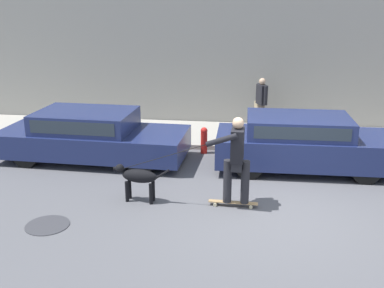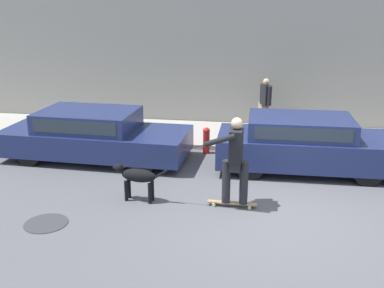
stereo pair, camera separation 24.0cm
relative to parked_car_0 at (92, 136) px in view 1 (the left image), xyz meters
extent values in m
plane|color=#545459|center=(4.25, -2.44, -0.60)|extent=(36.00, 36.00, 0.00)
cube|color=gray|center=(4.25, 3.79, 2.27)|extent=(32.00, 0.30, 5.75)
cube|color=#A39E93|center=(4.25, 2.37, -0.54)|extent=(30.00, 2.51, 0.12)
cylinder|color=black|center=(1.48, 0.73, -0.30)|extent=(0.62, 0.22, 0.61)
cylinder|color=black|center=(1.43, -0.83, -0.30)|extent=(0.62, 0.22, 0.61)
cylinder|color=black|center=(-1.33, 0.83, -0.30)|extent=(0.62, 0.22, 0.61)
cylinder|color=black|center=(-1.39, -0.73, -0.30)|extent=(0.62, 0.22, 0.61)
cube|color=navy|center=(0.05, 0.00, -0.13)|extent=(4.61, 1.96, 0.58)
cube|color=navy|center=(-0.13, 0.01, 0.40)|extent=(2.37, 1.70, 0.47)
cube|color=#28333D|center=(-0.16, -0.81, 0.42)|extent=(2.03, 0.09, 0.30)
cylinder|color=black|center=(6.33, 0.74, -0.28)|extent=(0.64, 0.21, 0.64)
cylinder|color=black|center=(6.35, -0.70, -0.28)|extent=(0.64, 0.21, 0.64)
cylinder|color=black|center=(3.84, 0.70, -0.28)|extent=(0.64, 0.21, 0.64)
cylinder|color=black|center=(3.86, -0.74, -0.28)|extent=(0.64, 0.21, 0.64)
cube|color=navy|center=(5.10, 0.00, -0.09)|extent=(4.05, 1.75, 0.65)
cube|color=navy|center=(4.94, 0.00, 0.46)|extent=(2.35, 1.55, 0.43)
cube|color=#28333D|center=(4.95, -0.77, 0.48)|extent=(2.04, 0.05, 0.28)
cylinder|color=black|center=(1.50, -2.29, -0.39)|extent=(0.07, 0.07, 0.42)
cylinder|color=black|center=(1.52, -2.14, -0.39)|extent=(0.07, 0.07, 0.42)
cylinder|color=black|center=(1.99, -2.34, -0.39)|extent=(0.07, 0.07, 0.42)
cylinder|color=black|center=(2.01, -2.19, -0.39)|extent=(0.07, 0.07, 0.42)
ellipsoid|color=black|center=(1.76, -2.24, -0.07)|extent=(0.73, 0.34, 0.27)
sphere|color=black|center=(1.35, -2.20, 0.05)|extent=(0.17, 0.17, 0.17)
cylinder|color=black|center=(1.28, -2.19, 0.04)|extent=(0.10, 0.09, 0.08)
cylinder|color=black|center=(2.22, -2.29, 0.01)|extent=(0.29, 0.07, 0.22)
cylinder|color=beige|center=(3.24, -2.29, -0.57)|extent=(0.07, 0.03, 0.07)
cylinder|color=beige|center=(3.24, -2.14, -0.57)|extent=(0.07, 0.03, 0.07)
cylinder|color=beige|center=(3.92, -2.30, -0.57)|extent=(0.07, 0.03, 0.07)
cylinder|color=beige|center=(3.92, -2.15, -0.57)|extent=(0.07, 0.03, 0.07)
cube|color=#A88456|center=(3.58, -2.22, -0.53)|extent=(0.95, 0.14, 0.02)
cylinder|color=#232328|center=(3.46, -2.22, -0.09)|extent=(0.16, 0.16, 0.85)
cylinder|color=#232328|center=(3.79, -2.23, -0.09)|extent=(0.16, 0.16, 0.85)
cube|color=#232328|center=(3.63, -2.22, 0.24)|extent=(0.20, 0.36, 0.17)
cube|color=black|center=(3.63, -2.22, 0.64)|extent=(0.24, 0.46, 0.62)
sphere|color=tan|center=(3.63, -2.22, 1.05)|extent=(0.21, 0.21, 0.21)
cylinder|color=black|center=(3.63, -1.94, 0.60)|extent=(0.10, 0.10, 0.59)
cylinder|color=black|center=(3.35, -2.47, 0.79)|extent=(0.59, 0.18, 0.30)
cylinder|color=black|center=(2.22, -2.31, 0.36)|extent=(1.73, 0.24, 0.67)
cylinder|color=brown|center=(4.11, 2.91, -0.09)|extent=(0.14, 0.14, 0.78)
cylinder|color=brown|center=(4.17, 2.77, -0.09)|extent=(0.14, 0.14, 0.78)
cube|color=black|center=(4.14, 2.84, 0.59)|extent=(0.34, 0.43, 0.57)
cylinder|color=black|center=(4.04, 3.05, 0.60)|extent=(0.09, 0.09, 0.54)
cylinder|color=black|center=(4.24, 2.62, 0.60)|extent=(0.09, 0.09, 0.54)
sphere|color=tan|center=(4.14, 2.84, 0.97)|extent=(0.19, 0.19, 0.19)
cube|color=tan|center=(4.04, 3.05, 0.19)|extent=(0.20, 0.29, 0.27)
cylinder|color=#38383D|center=(0.38, -3.45, -0.60)|extent=(0.77, 0.77, 0.01)
cylinder|color=red|center=(2.68, 0.86, -0.32)|extent=(0.17, 0.17, 0.56)
sphere|color=red|center=(2.68, 0.86, 0.00)|extent=(0.18, 0.18, 0.18)
camera|label=1|loc=(3.84, -10.13, 3.16)|focal=42.00mm
camera|label=2|loc=(4.08, -10.10, 3.16)|focal=42.00mm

